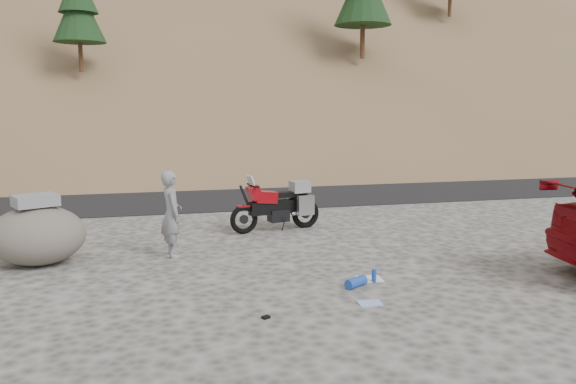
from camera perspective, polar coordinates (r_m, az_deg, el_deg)
name	(u,v)px	position (r m, az deg, el deg)	size (l,w,h in m)	color
ground	(244,269)	(10.07, -4.53, -7.81)	(140.00, 140.00, 0.00)	#464440
road	(199,194)	(18.82, -9.03, -0.18)	(120.00, 7.00, 0.05)	black
hillside	(162,9)	(51.10, -12.65, 17.69)	(120.00, 73.00, 46.72)	brown
motorcycle	(280,206)	(13.02, -0.83, -1.42)	(2.24, 0.93, 1.34)	black
man	(173,256)	(11.12, -11.62, -6.38)	(0.61, 0.40, 1.66)	gray
boulder	(38,235)	(11.16, -24.08, -3.97)	(1.95, 1.76, 1.26)	#59534D
gear_white_cloth	(369,279)	(9.56, 8.25, -8.73)	(0.41, 0.37, 0.01)	white
gear_blue_mat	(356,282)	(9.12, 6.93, -9.08)	(0.16, 0.16, 0.41)	#1C43A9
gear_bottle	(374,276)	(9.40, 8.74, -8.41)	(0.08, 0.08, 0.21)	#1C43A9
gear_glove_b	(266,317)	(7.82, -2.26, -12.58)	(0.10, 0.08, 0.03)	black
gear_blue_cloth	(370,303)	(8.44, 8.31, -11.11)	(0.34, 0.25, 0.01)	#8EAFDC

